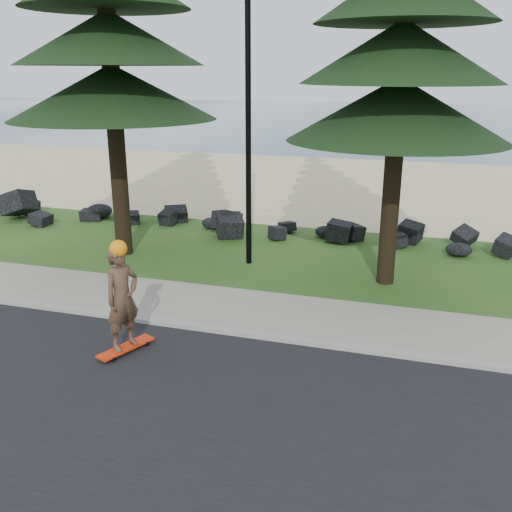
% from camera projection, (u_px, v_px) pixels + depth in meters
% --- Properties ---
extents(ground, '(160.00, 160.00, 0.00)m').
position_uv_depth(ground, '(203.00, 310.00, 11.89)').
color(ground, '#244B17').
rests_on(ground, ground).
extents(road, '(160.00, 7.00, 0.02)m').
position_uv_depth(road, '(79.00, 436.00, 7.80)').
color(road, black).
rests_on(road, ground).
extents(kerb, '(160.00, 0.20, 0.10)m').
position_uv_depth(kerb, '(185.00, 326.00, 11.06)').
color(kerb, '#9A968A').
rests_on(kerb, ground).
extents(sidewalk, '(160.00, 2.00, 0.08)m').
position_uv_depth(sidewalk, '(206.00, 305.00, 12.06)').
color(sidewalk, gray).
rests_on(sidewalk, ground).
extents(beach_sand, '(160.00, 15.00, 0.01)m').
position_uv_depth(beach_sand, '(326.00, 183.00, 25.07)').
color(beach_sand, tan).
rests_on(beach_sand, ground).
extents(ocean, '(160.00, 58.00, 0.01)m').
position_uv_depth(ocean, '(390.00, 118.00, 58.25)').
color(ocean, '#345063').
rests_on(ocean, ground).
extents(seawall_boulders, '(60.00, 2.40, 1.10)m').
position_uv_depth(seawall_boulders, '(273.00, 238.00, 16.98)').
color(seawall_boulders, black).
rests_on(seawall_boulders, ground).
extents(lamp_post, '(0.25, 0.14, 8.14)m').
position_uv_depth(lamp_post, '(248.00, 98.00, 13.51)').
color(lamp_post, black).
rests_on(lamp_post, ground).
extents(skateboarder, '(0.67, 1.13, 2.07)m').
position_uv_depth(skateboarder, '(122.00, 298.00, 9.78)').
color(skateboarder, red).
rests_on(skateboarder, ground).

